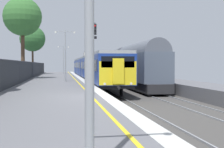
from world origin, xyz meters
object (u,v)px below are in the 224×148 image
(platform_lamp_far, at_px, (63,57))
(speed_limit_sign, at_px, (87,63))
(commuter_train_at_platform, at_px, (91,67))
(platform_lamp_mid, at_px, (65,51))
(freight_train_adjacent_track, at_px, (108,65))
(signal_gantry, at_px, (88,45))
(background_tree_left, at_px, (22,18))
(background_tree_right, at_px, (32,39))

(platform_lamp_far, bearing_deg, speed_limit_sign, -86.71)
(commuter_train_at_platform, bearing_deg, platform_lamp_mid, -107.87)
(freight_train_adjacent_track, distance_m, platform_lamp_far, 8.57)
(signal_gantry, height_order, background_tree_left, background_tree_left)
(freight_train_adjacent_track, xyz_separation_m, signal_gantry, (-5.49, -23.30, 1.77))
(commuter_train_at_platform, bearing_deg, freight_train_adjacent_track, 68.61)
(speed_limit_sign, bearing_deg, platform_lamp_far, 93.29)
(commuter_train_at_platform, distance_m, freight_train_adjacent_track, 10.99)
(signal_gantry, xyz_separation_m, platform_lamp_far, (-2.07, 27.08, -0.41))
(platform_lamp_mid, bearing_deg, commuter_train_at_platform, 72.13)
(signal_gantry, height_order, platform_lamp_far, signal_gantry)
(signal_gantry, distance_m, platform_lamp_far, 27.16)
(freight_train_adjacent_track, relative_size, platform_lamp_mid, 11.15)
(platform_lamp_far, xyz_separation_m, background_tree_right, (-5.33, -0.88, 3.03))
(speed_limit_sign, height_order, background_tree_left, background_tree_left)
(freight_train_adjacent_track, bearing_deg, background_tree_left, -129.85)
(platform_lamp_mid, height_order, background_tree_left, background_tree_left)
(signal_gantry, bearing_deg, commuter_train_at_platform, 83.50)
(signal_gantry, xyz_separation_m, platform_lamp_mid, (-2.07, 2.02, -0.44))
(background_tree_right, bearing_deg, freight_train_adjacent_track, -12.69)
(background_tree_left, bearing_deg, signal_gantry, -50.86)
(commuter_train_at_platform, relative_size, signal_gantry, 7.27)
(background_tree_left, xyz_separation_m, background_tree_right, (-0.52, 17.74, -0.97))
(freight_train_adjacent_track, relative_size, speed_limit_sign, 19.69)
(freight_train_adjacent_track, height_order, platform_lamp_far, platform_lamp_far)
(platform_lamp_mid, relative_size, platform_lamp_far, 0.99)
(freight_train_adjacent_track, distance_m, platform_lamp_mid, 22.62)
(platform_lamp_far, xyz_separation_m, background_tree_left, (-4.81, -18.62, 4.00))
(commuter_train_at_platform, relative_size, background_tree_right, 4.77)
(signal_gantry, relative_size, background_tree_right, 0.66)
(speed_limit_sign, bearing_deg, signal_gantry, 82.70)
(platform_lamp_mid, distance_m, background_tree_left, 8.99)
(freight_train_adjacent_track, xyz_separation_m, background_tree_left, (-12.38, -14.84, 5.36))
(background_tree_left, bearing_deg, platform_lamp_far, 75.51)
(background_tree_right, bearing_deg, commuter_train_at_platform, -55.87)
(freight_train_adjacent_track, height_order, signal_gantry, signal_gantry)
(freight_train_adjacent_track, bearing_deg, background_tree_right, 167.31)
(platform_lamp_mid, bearing_deg, signal_gantry, -44.23)
(signal_gantry, relative_size, speed_limit_sign, 1.96)
(signal_gantry, distance_m, platform_lamp_mid, 2.93)
(platform_lamp_mid, bearing_deg, background_tree_left, 126.76)
(commuter_train_at_platform, bearing_deg, background_tree_left, -151.17)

